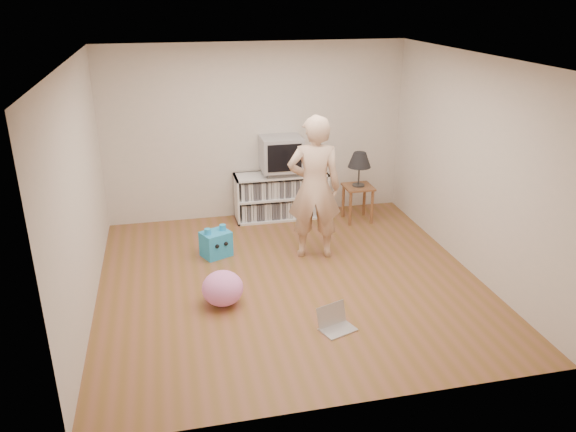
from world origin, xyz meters
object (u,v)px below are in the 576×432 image
(crt_tv, at_px, (281,153))
(plush_blue, at_px, (216,243))
(dvd_deck, at_px, (281,172))
(table_lamp, at_px, (360,161))
(plush_pink, at_px, (223,288))
(side_table, at_px, (358,194))
(media_unit, at_px, (281,195))
(person, at_px, (314,188))
(laptop, at_px, (335,322))

(crt_tv, bearing_deg, plush_blue, -134.44)
(crt_tv, relative_size, plush_blue, 1.36)
(dvd_deck, bearing_deg, table_lamp, -18.59)
(plush_pink, bearing_deg, dvd_deck, 63.90)
(table_lamp, height_order, plush_pink, table_lamp)
(plush_blue, bearing_deg, side_table, -5.23)
(media_unit, bearing_deg, crt_tv, -90.00)
(person, distance_m, plush_blue, 1.49)
(media_unit, height_order, crt_tv, crt_tv)
(laptop, bearing_deg, person, 62.39)
(dvd_deck, distance_m, plush_pink, 2.72)
(table_lamp, height_order, person, person)
(side_table, xyz_separation_m, plush_blue, (-2.22, -0.77, -0.24))
(laptop, xyz_separation_m, plush_pink, (-1.07, 0.73, 0.13))
(dvd_deck, distance_m, laptop, 3.20)
(side_table, distance_m, person, 1.50)
(person, bearing_deg, dvd_deck, -73.24)
(media_unit, relative_size, plush_blue, 3.17)
(table_lamp, bearing_deg, plush_blue, -160.78)
(plush_pink, bearing_deg, laptop, -34.29)
(side_table, distance_m, laptop, 3.02)
(media_unit, relative_size, laptop, 3.32)
(plush_blue, bearing_deg, person, -35.71)
(table_lamp, bearing_deg, dvd_deck, 161.41)
(crt_tv, distance_m, plush_blue, 1.81)
(plush_pink, bearing_deg, side_table, 41.66)
(media_unit, bearing_deg, plush_pink, -115.95)
(person, bearing_deg, side_table, -122.13)
(media_unit, height_order, table_lamp, table_lamp)
(media_unit, height_order, laptop, media_unit)
(side_table, height_order, person, person)
(dvd_deck, height_order, laptop, dvd_deck)
(side_table, bearing_deg, crt_tv, 161.57)
(dvd_deck, bearing_deg, media_unit, 90.00)
(media_unit, bearing_deg, side_table, -19.32)
(side_table, relative_size, plush_blue, 1.25)
(laptop, bearing_deg, plush_pink, 125.75)
(plush_pink, bearing_deg, plush_blue, 87.56)
(laptop, bearing_deg, media_unit, 68.29)
(media_unit, distance_m, person, 1.53)
(media_unit, height_order, person, person)
(side_table, bearing_deg, dvd_deck, 161.41)
(dvd_deck, xyz_separation_m, plush_pink, (-1.17, -2.39, -0.54))
(dvd_deck, distance_m, side_table, 1.20)
(table_lamp, bearing_deg, media_unit, 160.68)
(table_lamp, distance_m, plush_pink, 3.13)
(crt_tv, bearing_deg, person, -84.38)
(dvd_deck, relative_size, crt_tv, 0.75)
(crt_tv, height_order, plush_blue, crt_tv)
(media_unit, distance_m, dvd_deck, 0.39)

